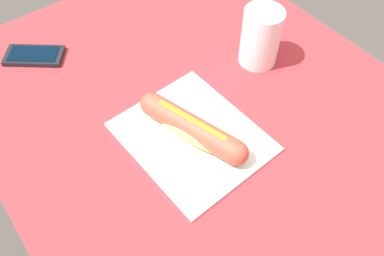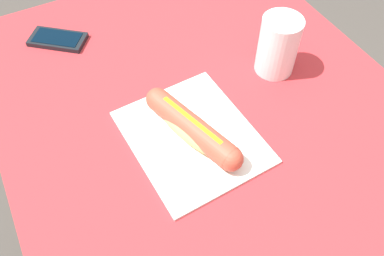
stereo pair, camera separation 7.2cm
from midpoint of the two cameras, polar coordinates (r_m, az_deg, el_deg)
The scene contains 5 objects.
dining_table at distance 0.86m, azimuth 3.16°, elevation -7.84°, with size 1.20×0.79×0.77m.
paper_wrapper at distance 0.74m, azimuth -2.77°, elevation -1.44°, with size 0.26×0.22×0.01m, color white.
hot_dog at distance 0.72m, azimuth -2.86°, elevation -0.18°, with size 0.23×0.10×0.05m.
cell_phone at distance 0.97m, azimuth -23.73°, elevation 9.37°, with size 0.13×0.14×0.01m.
drinking_cup at distance 0.85m, azimuth 7.37°, elevation 12.66°, with size 0.08×0.08×0.13m, color white.
Camera 1 is at (-0.29, 0.32, 1.38)m, focal length 37.23 mm.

